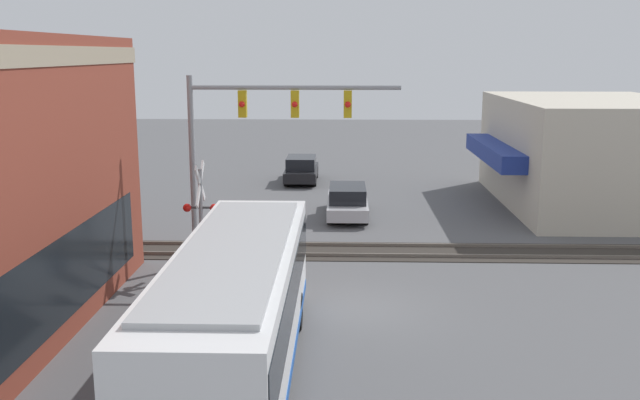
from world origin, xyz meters
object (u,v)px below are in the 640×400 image
object	(u,v)px
city_bus	(236,308)
crossing_signal	(201,208)
parked_car_black	(301,170)
pedestrian_at_crossing	(208,250)
parked_car_silver	(347,202)

from	to	relation	value
city_bus	crossing_signal	xyz separation A→B (m)	(7.95, 2.33, 0.53)
city_bus	parked_car_black	distance (m)	25.57
parked_car_black	crossing_signal	bearing A→B (deg)	172.46
crossing_signal	parked_car_black	distance (m)	17.83
parked_car_black	pedestrian_at_crossing	world-z (taller)	pedestrian_at_crossing
parked_car_silver	parked_car_black	xyz separation A→B (m)	(8.83, 2.60, 0.01)
parked_car_black	city_bus	bearing A→B (deg)	180.00
city_bus	parked_car_black	bearing A→B (deg)	-0.00
parked_car_black	pedestrian_at_crossing	size ratio (longest dim) A/B	2.58
parked_car_silver	parked_car_black	bearing A→B (deg)	16.41
crossing_signal	parked_car_black	bearing A→B (deg)	-7.54
crossing_signal	parked_car_silver	bearing A→B (deg)	-29.33
crossing_signal	parked_car_black	xyz separation A→B (m)	(17.60, -2.33, -1.60)
city_bus	parked_car_silver	size ratio (longest dim) A/B	2.21
crossing_signal	pedestrian_at_crossing	xyz separation A→B (m)	(-0.16, -0.22, -1.39)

